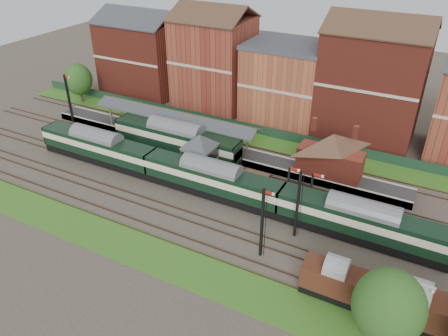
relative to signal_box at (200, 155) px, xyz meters
The scene contains 20 objects.
ground 5.45m from the signal_box, 47.29° to the right, with size 160.00×160.00×0.00m, color #473D33.
grass_back 13.47m from the signal_box, 76.76° to the left, with size 90.00×4.50×0.06m, color #2D6619.
grass_front 15.86m from the signal_box, 78.87° to the right, with size 90.00×5.00×0.06m, color #2D6619.
fence 15.25m from the signal_box, 78.50° to the left, with size 90.00×0.12×1.50m, color #193823.
platform 7.31m from the signal_box, 107.10° to the left, with size 55.00×3.40×1.00m, color #2D2D2D.
signal_box is the anchor object (origin of this frame).
brick_hut 8.25m from the signal_box, ahead, with size 3.20×2.64×2.94m.
station_building 16.37m from the signal_box, 23.43° to the left, with size 8.10×8.10×5.90m.
canopy 10.40m from the signal_box, 140.91° to the left, with size 26.00×3.89×4.08m.
semaphore_bracket 16.16m from the signal_box, 20.92° to the right, with size 3.60×0.25×8.18m.
semaphore_platform_end 27.41m from the signal_box, behind, with size 1.23×0.25×8.00m.
semaphore_siding 16.60m from the signal_box, 38.20° to the right, with size 1.23×0.25×8.00m.
yard_lamp 30.78m from the signal_box, 28.65° to the right, with size 2.60×0.22×7.00m.
town_backdrop 22.26m from the signal_box, 82.60° to the left, with size 69.00×10.00×16.00m.
dmu_train 4.85m from the signal_box, 42.83° to the right, with size 52.91×2.78×4.06m.
platform_railcar 6.58m from the signal_box, 150.24° to the left, with size 19.07×3.00×4.39m.
goods_van_a 24.24m from the signal_box, 30.40° to the right, with size 5.67×2.46×3.44m.
goods_van_b 29.99m from the signal_box, 24.13° to the right, with size 6.08×2.64×3.69m.
tree_far 30.20m from the signal_box, 31.88° to the right, with size 5.39×5.39×7.86m.
tree_back 33.90m from the signal_box, 159.46° to the left, with size 4.81×4.81×7.04m.
Camera 1 is at (22.28, -38.19, 30.07)m, focal length 35.00 mm.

